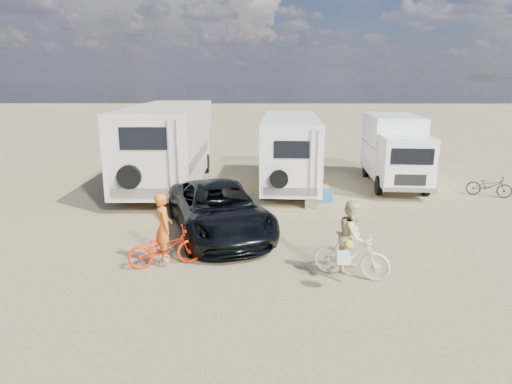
{
  "coord_description": "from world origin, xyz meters",
  "views": [
    {
      "loc": [
        -1.47,
        -11.39,
        4.45
      ],
      "look_at": [
        -1.57,
        0.93,
        1.3
      ],
      "focal_mm": 31.41,
      "sensor_mm": 36.0,
      "label": 1
    }
  ],
  "objects_px": {
    "rider_man": "(164,234)",
    "cooler": "(324,196)",
    "bike_woman": "(351,255)",
    "bike_man": "(165,248)",
    "bike_parked": "(489,186)",
    "box_truck": "(395,152)",
    "crate": "(311,203)",
    "rv_left": "(169,147)",
    "dark_suv": "(219,209)",
    "rv_main": "(290,153)",
    "rider_woman": "(352,243)"
  },
  "relations": [
    {
      "from": "bike_woman",
      "to": "rider_woman",
      "type": "distance_m",
      "value": 0.29
    },
    {
      "from": "bike_man",
      "to": "cooler",
      "type": "distance_m",
      "value": 7.44
    },
    {
      "from": "bike_woman",
      "to": "rider_woman",
      "type": "relative_size",
      "value": 1.08
    },
    {
      "from": "cooler",
      "to": "rider_woman",
      "type": "bearing_deg",
      "value": -102.65
    },
    {
      "from": "rv_left",
      "to": "cooler",
      "type": "xyz_separation_m",
      "value": [
        6.15,
        -2.61,
        -1.44
      ]
    },
    {
      "from": "rider_woman",
      "to": "cooler",
      "type": "bearing_deg",
      "value": 21.19
    },
    {
      "from": "dark_suv",
      "to": "box_truck",
      "type": "bearing_deg",
      "value": 24.08
    },
    {
      "from": "dark_suv",
      "to": "rider_man",
      "type": "bearing_deg",
      "value": -132.12
    },
    {
      "from": "rider_woman",
      "to": "bike_man",
      "type": "bearing_deg",
      "value": 105.73
    },
    {
      "from": "dark_suv",
      "to": "rv_main",
      "type": "bearing_deg",
      "value": 49.38
    },
    {
      "from": "bike_man",
      "to": "rider_woman",
      "type": "height_order",
      "value": "rider_woman"
    },
    {
      "from": "bike_woman",
      "to": "rv_left",
      "type": "bearing_deg",
      "value": 56.73
    },
    {
      "from": "rv_left",
      "to": "rider_man",
      "type": "xyz_separation_m",
      "value": [
        1.49,
        -8.41,
        -0.85
      ]
    },
    {
      "from": "crate",
      "to": "cooler",
      "type": "bearing_deg",
      "value": 54.8
    },
    {
      "from": "rv_left",
      "to": "bike_parked",
      "type": "bearing_deg",
      "value": -8.8
    },
    {
      "from": "bike_man",
      "to": "bike_woman",
      "type": "relative_size",
      "value": 1.0
    },
    {
      "from": "rider_woman",
      "to": "bike_parked",
      "type": "relative_size",
      "value": 1.01
    },
    {
      "from": "bike_woman",
      "to": "rider_man",
      "type": "bearing_deg",
      "value": 105.73
    },
    {
      "from": "rv_left",
      "to": "dark_suv",
      "type": "height_order",
      "value": "rv_left"
    },
    {
      "from": "box_truck",
      "to": "rider_woman",
      "type": "bearing_deg",
      "value": -107.17
    },
    {
      "from": "rv_main",
      "to": "cooler",
      "type": "xyz_separation_m",
      "value": [
        1.11,
        -2.32,
        -1.24
      ]
    },
    {
      "from": "box_truck",
      "to": "crate",
      "type": "relative_size",
      "value": 13.13
    },
    {
      "from": "dark_suv",
      "to": "bike_woman",
      "type": "bearing_deg",
      "value": -59.86
    },
    {
      "from": "rider_man",
      "to": "cooler",
      "type": "xyz_separation_m",
      "value": [
        4.66,
        5.8,
        -0.6
      ]
    },
    {
      "from": "cooler",
      "to": "crate",
      "type": "height_order",
      "value": "cooler"
    },
    {
      "from": "rv_left",
      "to": "cooler",
      "type": "height_order",
      "value": "rv_left"
    },
    {
      "from": "bike_man",
      "to": "bike_parked",
      "type": "relative_size",
      "value": 1.1
    },
    {
      "from": "rider_man",
      "to": "cooler",
      "type": "relative_size",
      "value": 2.96
    },
    {
      "from": "bike_woman",
      "to": "bike_parked",
      "type": "height_order",
      "value": "bike_woman"
    },
    {
      "from": "dark_suv",
      "to": "bike_woman",
      "type": "relative_size",
      "value": 2.97
    },
    {
      "from": "bike_man",
      "to": "cooler",
      "type": "bearing_deg",
      "value": -58.9
    },
    {
      "from": "rv_left",
      "to": "crate",
      "type": "xyz_separation_m",
      "value": [
        5.62,
        -3.37,
        -1.5
      ]
    },
    {
      "from": "bike_man",
      "to": "crate",
      "type": "bearing_deg",
      "value": -59.41
    },
    {
      "from": "bike_woman",
      "to": "crate",
      "type": "relative_size",
      "value": 4.22
    },
    {
      "from": "box_truck",
      "to": "crate",
      "type": "bearing_deg",
      "value": -133.85
    },
    {
      "from": "rider_man",
      "to": "dark_suv",
      "type": "bearing_deg",
      "value": -44.81
    },
    {
      "from": "rider_man",
      "to": "cooler",
      "type": "bearing_deg",
      "value": -58.9
    },
    {
      "from": "rv_main",
      "to": "bike_parked",
      "type": "bearing_deg",
      "value": -7.76
    },
    {
      "from": "rider_man",
      "to": "cooler",
      "type": "height_order",
      "value": "rider_man"
    },
    {
      "from": "bike_woman",
      "to": "bike_parked",
      "type": "xyz_separation_m",
      "value": [
        6.75,
        7.27,
        -0.11
      ]
    },
    {
      "from": "bike_woman",
      "to": "bike_parked",
      "type": "bearing_deg",
      "value": -19.18
    },
    {
      "from": "bike_woman",
      "to": "bike_man",
      "type": "bearing_deg",
      "value": 105.73
    },
    {
      "from": "bike_woman",
      "to": "rider_woman",
      "type": "xyz_separation_m",
      "value": [
        0.0,
        0.0,
        0.29
      ]
    },
    {
      "from": "bike_parked",
      "to": "cooler",
      "type": "bearing_deg",
      "value": 122.38
    },
    {
      "from": "bike_parked",
      "to": "cooler",
      "type": "height_order",
      "value": "bike_parked"
    },
    {
      "from": "rv_left",
      "to": "rider_woman",
      "type": "xyz_separation_m",
      "value": [
        5.87,
        -9.02,
        -0.85
      ]
    },
    {
      "from": "bike_parked",
      "to": "crate",
      "type": "distance_m",
      "value": 7.19
    },
    {
      "from": "bike_parked",
      "to": "bike_woman",
      "type": "bearing_deg",
      "value": 161.94
    },
    {
      "from": "rider_man",
      "to": "bike_parked",
      "type": "distance_m",
      "value": 12.98
    },
    {
      "from": "dark_suv",
      "to": "bike_man",
      "type": "height_order",
      "value": "dark_suv"
    }
  ]
}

